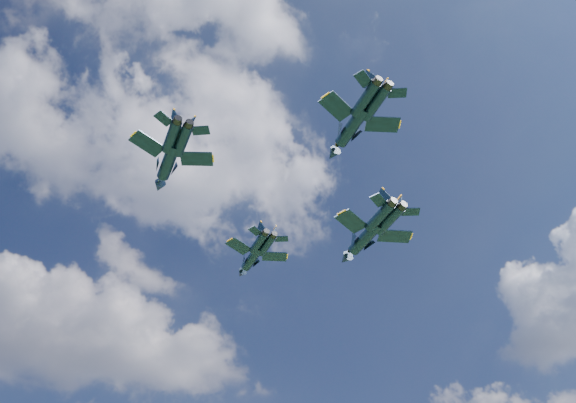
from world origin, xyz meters
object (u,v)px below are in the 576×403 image
Objects in this scene: jet_lead at (252,259)px; jet_right at (364,239)px; jet_left at (168,163)px; jet_slot at (350,128)px.

jet_right is (15.82, -12.36, -2.10)m from jet_lead.
jet_lead is 0.82× the size of jet_right.
jet_lead is 0.93× the size of jet_left.
jet_left is 26.94m from jet_slot.
jet_lead is 24.98m from jet_left.
jet_left is 32.88m from jet_right.
jet_left is (-16.33, -18.90, 0.05)m from jet_lead.
jet_right is (32.15, 6.54, -2.15)m from jet_left.
jet_left reaches higher than jet_slot.
jet_left is at bearing 136.45° from jet_slot.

